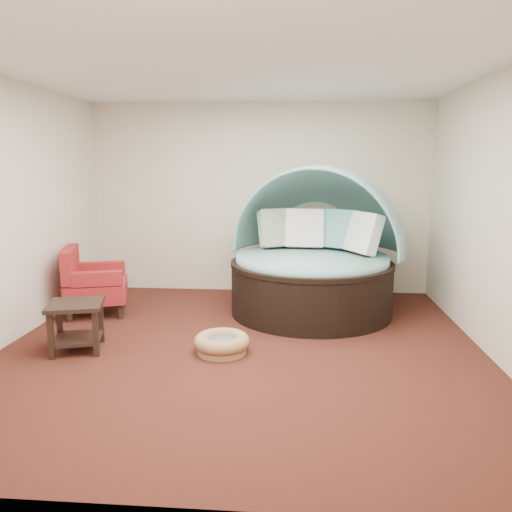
# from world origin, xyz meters

# --- Properties ---
(floor) EXTENTS (5.00, 5.00, 0.00)m
(floor) POSITION_xyz_m (0.00, 0.00, 0.00)
(floor) COLOR #431C13
(floor) RESTS_ON ground
(wall_back) EXTENTS (5.00, 0.00, 5.00)m
(wall_back) POSITION_xyz_m (0.00, 2.50, 1.40)
(wall_back) COLOR beige
(wall_back) RESTS_ON floor
(wall_front) EXTENTS (5.00, 0.00, 5.00)m
(wall_front) POSITION_xyz_m (0.00, -2.50, 1.40)
(wall_front) COLOR beige
(wall_front) RESTS_ON floor
(wall_left) EXTENTS (0.00, 5.00, 5.00)m
(wall_left) POSITION_xyz_m (-2.50, 0.00, 1.40)
(wall_left) COLOR beige
(wall_left) RESTS_ON floor
(wall_right) EXTENTS (0.00, 5.00, 5.00)m
(wall_right) POSITION_xyz_m (2.50, 0.00, 1.40)
(wall_right) COLOR beige
(wall_right) RESTS_ON floor
(ceiling) EXTENTS (5.00, 5.00, 0.00)m
(ceiling) POSITION_xyz_m (0.00, 0.00, 2.80)
(ceiling) COLOR white
(ceiling) RESTS_ON wall_back
(canopy_daybed) EXTENTS (2.65, 2.61, 1.91)m
(canopy_daybed) POSITION_xyz_m (0.79, 1.48, 0.88)
(canopy_daybed) COLOR black
(canopy_daybed) RESTS_ON floor
(pet_basket) EXTENTS (0.60, 0.60, 0.20)m
(pet_basket) POSITION_xyz_m (-0.19, -0.15, 0.10)
(pet_basket) COLOR olive
(pet_basket) RESTS_ON floor
(red_armchair) EXTENTS (0.93, 0.93, 0.88)m
(red_armchair) POSITION_xyz_m (-2.05, 1.08, 0.40)
(red_armchair) COLOR black
(red_armchair) RESTS_ON floor
(side_table) EXTENTS (0.65, 0.65, 0.51)m
(side_table) POSITION_xyz_m (-1.69, -0.19, 0.33)
(side_table) COLOR black
(side_table) RESTS_ON floor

